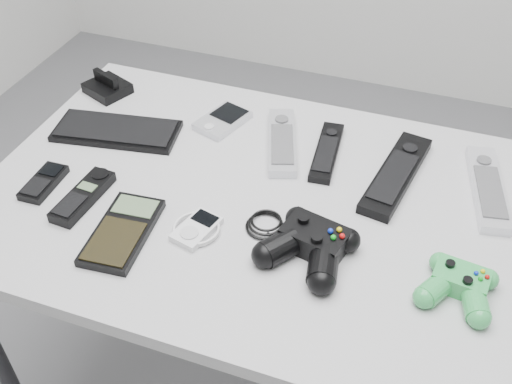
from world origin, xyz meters
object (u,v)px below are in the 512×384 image
(remote_black_b, at_px, (396,174))
(mobile_phone, at_px, (44,182))
(remote_black_a, at_px, (327,151))
(cordless_handset, at_px, (83,196))
(calculator, at_px, (122,231))
(pda, at_px, (222,120))
(remote_silver_a, at_px, (282,141))
(controller_green, at_px, (459,284))
(remote_silver_b, at_px, (488,187))
(mp3_player, at_px, (196,228))
(desk, at_px, (269,224))
(pda_keyboard, at_px, (117,130))
(controller_black, at_px, (310,243))

(remote_black_b, bearing_deg, mobile_phone, -149.06)
(remote_black_a, relative_size, remote_black_b, 0.73)
(cordless_handset, distance_m, calculator, 0.13)
(pda, distance_m, remote_black_a, 0.25)
(calculator, bearing_deg, remote_silver_a, 56.97)
(pda, relative_size, controller_green, 0.92)
(pda, bearing_deg, controller_green, -12.24)
(remote_black_a, xyz_separation_m, mobile_phone, (-0.49, -0.28, -0.00))
(remote_silver_b, height_order, mobile_phone, remote_silver_b)
(remote_black_b, distance_m, controller_green, 0.29)
(controller_green, bearing_deg, mp3_player, -170.38)
(mp3_player, bearing_deg, calculator, -142.88)
(desk, height_order, remote_silver_a, remote_silver_a)
(desk, height_order, pda_keyboard, pda_keyboard)
(remote_black_a, xyz_separation_m, cordless_handset, (-0.40, -0.29, 0.00))
(remote_black_a, bearing_deg, remote_silver_a, 174.90)
(pda_keyboard, xyz_separation_m, remote_silver_a, (0.35, 0.08, 0.00))
(remote_silver_a, distance_m, calculator, 0.39)
(remote_black_b, distance_m, cordless_handset, 0.61)
(remote_silver_a, bearing_deg, mobile_phone, -163.36)
(calculator, bearing_deg, controller_black, 7.12)
(remote_black_b, xyz_separation_m, remote_silver_b, (0.17, 0.02, -0.00))
(controller_green, bearing_deg, cordless_handset, -171.36)
(desk, xyz_separation_m, calculator, (-0.22, -0.18, 0.07))
(pda, bearing_deg, remote_black_b, 9.38)
(cordless_handset, distance_m, mp3_player, 0.24)
(desk, xyz_separation_m, remote_silver_b, (0.39, 0.16, 0.08))
(remote_silver_a, relative_size, mp3_player, 2.42)
(pda, distance_m, controller_black, 0.42)
(mobile_phone, xyz_separation_m, controller_black, (0.54, 0.00, 0.02))
(remote_silver_a, distance_m, controller_black, 0.31)
(remote_black_a, bearing_deg, controller_black, -86.47)
(mp3_player, bearing_deg, remote_black_a, 75.21)
(desk, bearing_deg, remote_silver_b, 22.57)
(pda_keyboard, relative_size, mobile_phone, 2.46)
(pda_keyboard, xyz_separation_m, controller_green, (0.74, -0.20, 0.01))
(remote_silver_b, relative_size, cordless_handset, 1.59)
(pda_keyboard, height_order, remote_silver_b, remote_silver_b)
(pda, distance_m, controller_green, 0.62)
(pda, height_order, mobile_phone, same)
(pda_keyboard, bearing_deg, remote_black_a, 0.53)
(desk, distance_m, pda_keyboard, 0.40)
(remote_silver_b, distance_m, mobile_phone, 0.86)
(pda, bearing_deg, mobile_phone, -110.40)
(remote_silver_a, xyz_separation_m, cordless_handset, (-0.30, -0.29, -0.00))
(remote_silver_a, xyz_separation_m, controller_black, (0.14, -0.28, 0.01))
(remote_black_b, xyz_separation_m, controller_black, (-0.11, -0.25, 0.01))
(pda_keyboard, bearing_deg, mobile_phone, -112.65)
(mp3_player, relative_size, controller_black, 0.35)
(remote_black_b, relative_size, cordless_handset, 1.75)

